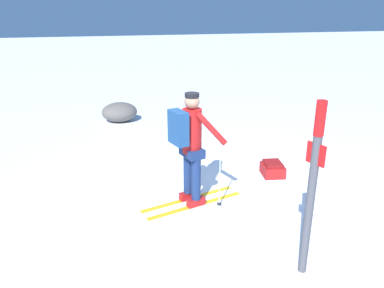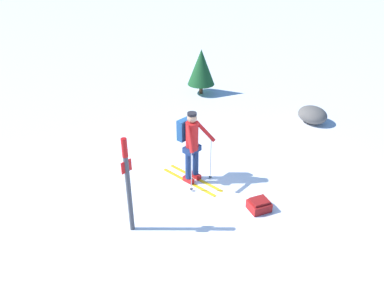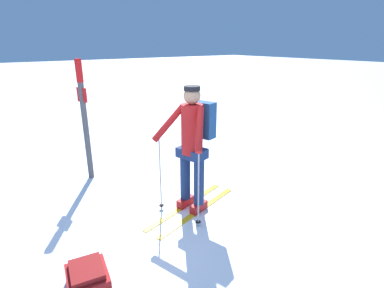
% 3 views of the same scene
% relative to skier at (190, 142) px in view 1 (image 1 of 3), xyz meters
% --- Properties ---
extents(ground_plane, '(80.00, 80.00, 0.00)m').
position_rel_skier_xyz_m(ground_plane, '(-0.76, -0.22, -1.06)').
color(ground_plane, white).
extents(skier, '(1.75, 0.91, 1.83)m').
position_rel_skier_xyz_m(skier, '(0.00, 0.00, 0.00)').
color(skier, gold).
rests_on(skier, ground_plane).
extents(dropped_backpack, '(0.46, 0.51, 0.27)m').
position_rel_skier_xyz_m(dropped_backpack, '(-1.80, -0.64, -0.93)').
color(dropped_backpack, maroon).
rests_on(dropped_backpack, ground_plane).
extents(trail_marker, '(0.11, 0.24, 2.12)m').
position_rel_skier_xyz_m(trail_marker, '(-0.88, 1.99, 0.18)').
color(trail_marker, '#4C4C51').
rests_on(trail_marker, ground_plane).
extents(rock_boulder, '(0.98, 0.83, 0.54)m').
position_rel_skier_xyz_m(rock_boulder, '(0.69, -5.09, -0.79)').
color(rock_boulder, '#5B5651').
rests_on(rock_boulder, ground_plane).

